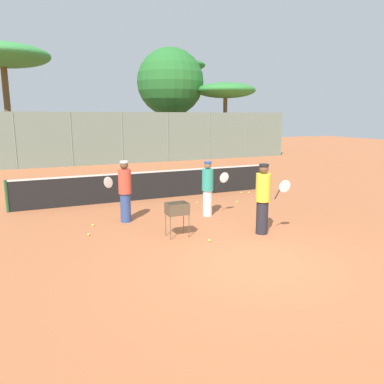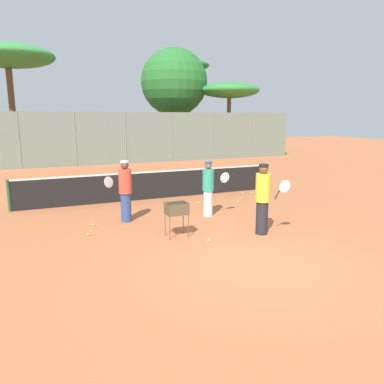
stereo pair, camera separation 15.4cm
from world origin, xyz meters
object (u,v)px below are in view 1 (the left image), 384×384
ball_cart (177,212)px  parked_car (117,151)px  player_white_outfit (125,191)px  tennis_net (153,184)px  player_red_cap (208,188)px  player_yellow_shirt (263,198)px

ball_cart → parked_car: size_ratio=0.22×
ball_cart → player_white_outfit: bearing=114.1°
tennis_net → player_white_outfit: size_ratio=5.52×
tennis_net → player_white_outfit: (-1.74, -2.67, 0.39)m
player_white_outfit → ball_cart: size_ratio=2.01×
tennis_net → parked_car: bearing=82.5°
player_red_cap → player_yellow_shirt: size_ratio=0.92×
tennis_net → player_yellow_shirt: (1.31, -5.30, 0.42)m
tennis_net → player_red_cap: 3.17m
tennis_net → parked_car: (1.76, 13.36, 0.10)m
player_white_outfit → player_yellow_shirt: player_yellow_shirt is taller
player_white_outfit → ball_cart: 2.14m
tennis_net → player_white_outfit: 3.21m
tennis_net → player_yellow_shirt: bearing=-76.1°
player_red_cap → ball_cart: size_ratio=1.90×
player_white_outfit → player_yellow_shirt: bearing=118.9°
tennis_net → player_red_cap: player_red_cap is taller
player_white_outfit → player_yellow_shirt: size_ratio=0.97×
tennis_net → player_yellow_shirt: player_yellow_shirt is taller
player_white_outfit → ball_cart: (0.87, -1.94, -0.27)m
player_white_outfit → parked_car: bearing=-122.8°
tennis_net → ball_cart: bearing=-100.7°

